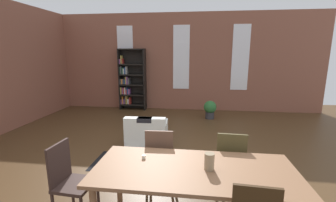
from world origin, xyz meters
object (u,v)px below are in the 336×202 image
(dining_chair_far_left, at_px, (160,157))
(potted_plant_by_shelf, at_px, (210,109))
(dining_chair_far_right, at_px, (230,161))
(armchair_white, at_px, (147,136))
(vase_on_table, at_px, (209,161))
(dining_chair_head_left, at_px, (69,179))
(bookshelf_tall, at_px, (131,81))
(dining_table, at_px, (194,175))

(dining_chair_far_left, xyz_separation_m, potted_plant_by_shelf, (0.91, 3.85, -0.21))
(dining_chair_far_right, bearing_deg, armchair_white, 135.94)
(vase_on_table, xyz_separation_m, dining_chair_far_left, (-0.64, 0.70, -0.33))
(potted_plant_by_shelf, bearing_deg, dining_chair_far_left, -103.35)
(potted_plant_by_shelf, bearing_deg, dining_chair_head_left, -112.57)
(dining_chair_head_left, distance_m, armchair_white, 2.18)
(dining_chair_head_left, relative_size, potted_plant_by_shelf, 1.73)
(vase_on_table, bearing_deg, bookshelf_tall, 114.23)
(dining_chair_far_left, xyz_separation_m, bookshelf_tall, (-1.79, 4.72, 0.50))
(dining_table, distance_m, vase_on_table, 0.23)
(dining_chair_far_right, xyz_separation_m, bookshelf_tall, (-2.76, 4.72, 0.50))
(dining_table, xyz_separation_m, armchair_white, (-0.98, 2.12, -0.40))
(dining_table, distance_m, dining_chair_head_left, 1.47)
(bookshelf_tall, relative_size, potted_plant_by_shelf, 3.84)
(dining_table, relative_size, dining_chair_head_left, 2.29)
(dining_table, xyz_separation_m, dining_chair_head_left, (-1.46, 0.01, -0.17))
(dining_chair_head_left, height_order, bookshelf_tall, bookshelf_tall)
(dining_table, xyz_separation_m, dining_chair_far_left, (-0.49, 0.70, -0.17))
(bookshelf_tall, distance_m, potted_plant_by_shelf, 2.93)
(bookshelf_tall, bearing_deg, dining_chair_far_left, -69.18)
(dining_chair_far_right, relative_size, potted_plant_by_shelf, 1.73)
(armchair_white, bearing_deg, bookshelf_tall, 111.46)
(bookshelf_tall, bearing_deg, dining_chair_head_left, -81.39)
(vase_on_table, relative_size, bookshelf_tall, 0.09)
(dining_chair_far_right, bearing_deg, dining_chair_far_left, -180.00)
(bookshelf_tall, relative_size, armchair_white, 2.49)
(bookshelf_tall, height_order, potted_plant_by_shelf, bookshelf_tall)
(dining_chair_far_left, bearing_deg, dining_table, -55.19)
(dining_chair_far_right, distance_m, potted_plant_by_shelf, 3.86)
(dining_chair_far_right, bearing_deg, potted_plant_by_shelf, 90.85)
(dining_chair_far_left, bearing_deg, dining_chair_head_left, -144.59)
(dining_table, relative_size, dining_chair_far_left, 2.29)
(vase_on_table, relative_size, potted_plant_by_shelf, 0.33)
(vase_on_table, height_order, potted_plant_by_shelf, vase_on_table)
(vase_on_table, relative_size, dining_chair_far_left, 0.19)
(vase_on_table, xyz_separation_m, bookshelf_tall, (-2.44, 5.42, 0.17))
(dining_table, height_order, dining_chair_far_right, dining_chair_far_right)
(potted_plant_by_shelf, bearing_deg, dining_chair_far_right, -89.15)
(dining_table, bearing_deg, dining_chair_head_left, 179.78)
(dining_chair_head_left, height_order, dining_chair_far_left, same)
(dining_table, xyz_separation_m, bookshelf_tall, (-2.28, 5.42, 0.34))
(dining_table, distance_m, bookshelf_tall, 5.89)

